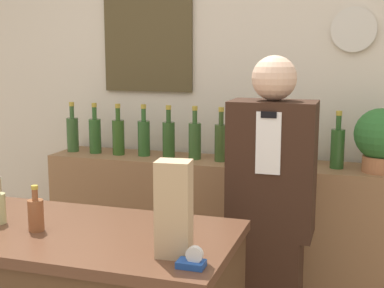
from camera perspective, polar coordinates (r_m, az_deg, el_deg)
back_wall at (r=3.38m, az=2.78°, el=5.73°), size 5.20×0.09×2.70m
back_shelf at (r=3.31m, az=3.04°, el=-9.90°), size 2.14×0.36×0.96m
shopkeeper at (r=2.61m, az=8.37°, el=-8.30°), size 0.40×0.25×1.58m
potted_plant at (r=3.02m, az=19.47°, el=0.65°), size 0.28×0.28×0.34m
paper_bag at (r=1.80m, az=-1.95°, el=-6.93°), size 0.12×0.10×0.33m
tape_dispenser at (r=1.75m, az=0.03°, el=-12.35°), size 0.09×0.06×0.07m
counter_bottle_3 at (r=2.16m, az=-16.32°, el=-7.17°), size 0.06×0.06×0.18m
shelf_bottle_0 at (r=3.53m, az=-12.62°, el=1.15°), size 0.08×0.08×0.32m
shelf_bottle_1 at (r=3.44m, az=-10.30°, el=1.02°), size 0.08×0.08×0.32m
shelf_bottle_2 at (r=3.37m, az=-7.86°, el=0.88°), size 0.08×0.08×0.32m
shelf_bottle_3 at (r=3.31m, az=-5.15°, el=0.79°), size 0.08×0.08×0.32m
shelf_bottle_4 at (r=3.25m, az=-2.51°, el=0.63°), size 0.08×0.08×0.32m
shelf_bottle_5 at (r=3.20m, az=0.30°, el=0.50°), size 0.08×0.08×0.32m
shelf_bottle_6 at (r=3.14m, az=3.11°, el=0.31°), size 0.08×0.08×0.32m
shelf_bottle_7 at (r=3.14m, az=6.19°, el=0.25°), size 0.08×0.08×0.32m
shelf_bottle_8 at (r=3.09m, az=9.12°, el=0.03°), size 0.08×0.08×0.32m
shelf_bottle_9 at (r=3.09m, az=12.22°, el=-0.04°), size 0.08×0.08×0.32m
shelf_bottle_10 at (r=3.05m, az=15.26°, el=-0.30°), size 0.08×0.08×0.32m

